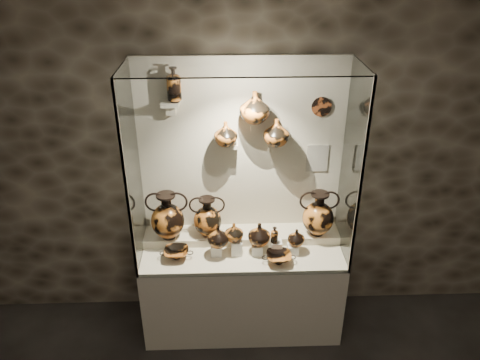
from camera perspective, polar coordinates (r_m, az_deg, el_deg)
name	(u,v)px	position (r m, az deg, el deg)	size (l,w,h in m)	color
wall_back	(241,152)	(3.89, 0.15, 3.47)	(5.00, 0.02, 3.20)	#2E261C
plinth	(242,289)	(4.28, 0.29, -13.18)	(1.70, 0.60, 0.80)	beige
front_tier	(242,251)	(4.01, 0.30, -8.71)	(1.68, 0.58, 0.03)	beige
rear_tier	(242,236)	(4.14, 0.21, -6.88)	(1.70, 0.25, 0.10)	beige
back_panel	(241,152)	(3.89, 0.15, 3.44)	(1.70, 0.03, 1.60)	beige
glass_front	(244,187)	(3.34, 0.53, -0.89)	(1.70, 0.01, 1.60)	white
glass_left	(132,171)	(3.67, -12.98, 1.13)	(0.01, 0.60, 1.60)	white
glass_right	(351,167)	(3.73, 13.43, 1.53)	(0.01, 0.60, 1.60)	white
glass_top	(243,66)	(3.33, 0.37, 13.74)	(1.70, 0.60, 0.01)	white
frame_post_left	(126,189)	(3.42, -13.69, -1.05)	(0.02, 0.02, 1.60)	gray
frame_post_right	(360,185)	(3.48, 14.48, -0.59)	(0.02, 0.02, 1.60)	gray
pedestal_a	(216,249)	(3.93, -2.90, -8.44)	(0.09, 0.09, 0.10)	silver
pedestal_b	(237,247)	(3.93, -0.40, -8.22)	(0.09, 0.09, 0.13)	silver
pedestal_c	(257,249)	(3.94, 2.09, -8.40)	(0.09, 0.09, 0.09)	silver
pedestal_d	(276,247)	(3.95, 4.44, -8.16)	(0.09, 0.09, 0.12)	silver
pedestal_e	(293,249)	(3.98, 6.45, -8.32)	(0.09, 0.09, 0.08)	silver
bracket_ul	(170,104)	(3.67, -8.51, 9.20)	(0.14, 0.12, 0.04)	beige
bracket_ca	(229,145)	(3.78, -1.33, 4.33)	(0.14, 0.12, 0.04)	beige
bracket_cb	(254,121)	(3.71, 1.75, 7.20)	(0.10, 0.12, 0.04)	beige
bracket_cc	(276,144)	(3.80, 4.43, 4.39)	(0.14, 0.12, 0.04)	beige
amphora_left	(167,216)	(3.98, -8.84, -4.32)	(0.34, 0.34, 0.42)	#C66E26
amphora_mid	(207,216)	(3.99, -4.00, -4.46)	(0.29, 0.29, 0.36)	#B05D1F
amphora_right	(318,213)	(4.03, 9.53, -4.04)	(0.32, 0.32, 0.40)	#C66E26
jug_a	(218,236)	(3.84, -2.68, -6.85)	(0.18, 0.18, 0.18)	#C66E26
jug_b	(234,232)	(3.85, -0.74, -6.34)	(0.16, 0.16, 0.16)	#B05D1F
jug_c	(259,234)	(3.88, 2.37, -6.56)	(0.19, 0.19, 0.20)	#C66E26
jug_e	(296,237)	(3.92, 6.88, -6.92)	(0.14, 0.14, 0.15)	#C66E26
lekythos_small	(274,234)	(3.85, 4.22, -6.57)	(0.07, 0.07, 0.17)	#B05D1F
kylix_left	(177,253)	(3.92, -7.75, -8.79)	(0.26, 0.22, 0.10)	#B05D1F
kylix_right	(279,257)	(3.85, 4.75, -9.36)	(0.26, 0.22, 0.11)	#C66E26
lekythos_tall	(174,83)	(3.61, -8.08, 11.65)	(0.12, 0.12, 0.30)	#C66E26
ovoid_vase_a	(226,133)	(3.69, -1.76, 5.69)	(0.19, 0.19, 0.20)	#B05D1F
ovoid_vase_b	(255,107)	(3.60, 1.79, 8.90)	(0.23, 0.23, 0.24)	#B05D1F
ovoid_vase_c	(276,132)	(3.70, 4.46, 5.84)	(0.21, 0.21, 0.21)	#B05D1F
wall_plate	(322,107)	(3.79, 9.92, 8.79)	(0.16, 0.16, 0.02)	#95431D
info_placard	(317,158)	(3.97, 9.40, 2.64)	(0.18, 0.01, 0.24)	beige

